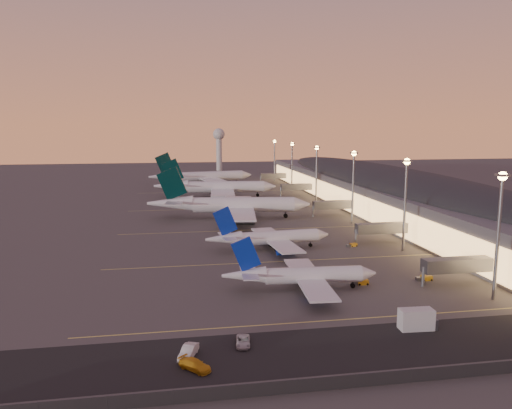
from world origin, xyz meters
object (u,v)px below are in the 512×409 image
Objects in this scene: baggage_tug_b at (424,278)px; airliner_narrow_south at (300,276)px; airliner_wide_near at (230,205)px; radar_tower at (219,142)px; catering_truck_a at (418,320)px; airliner_wide_mid at (216,187)px; service_van_a at (188,352)px; service_van_b at (195,365)px; airliner_narrow_north at (269,238)px; baggage_tug_a at (360,282)px; baggage_tug_c at (352,245)px; airliner_wide_far at (202,177)px; service_van_c at (243,341)px.

airliner_narrow_south is at bearing -175.52° from baggage_tug_b.
airliner_wide_near reaches higher than airliner_narrow_south.
radar_tower is 4.98× the size of catering_truck_a.
airliner_wide_mid is (-5.14, 141.99, 1.81)m from airliner_narrow_south.
service_van_b is (0.77, -4.19, -0.12)m from service_van_a.
service_van_a reaches higher than service_van_b.
airliner_narrow_north is 49.82m from airliner_wide_near.
airliner_wide_mid is 11.41× the size of service_van_b.
baggage_tug_c is at bearing 74.85° from baggage_tug_a.
service_van_b is at bearing -136.57° from baggage_tug_a.
airliner_wide_mid is 50.03m from airliner_wide_far.
catering_truck_a is 1.25× the size of service_van_b.
airliner_wide_far reaches higher than service_van_b.
airliner_narrow_north is 67.77m from service_van_a.
baggage_tug_b is at bearing 3.75° from baggage_tug_a.
airliner_wide_far is 160.79m from baggage_tug_c.
radar_tower is 8.83× the size of baggage_tug_b.
airliner_narrow_north is 60.84m from catering_truck_a.
baggage_tug_a is at bearing -92.98° from airliner_wide_far.
service_van_a is 9.15m from service_van_c.
baggage_tug_b is 29.31m from catering_truck_a.
radar_tower is at bearing 103.70° from service_van_a.
radar_tower reaches higher than service_van_c.
airliner_narrow_south is at bearing -172.77° from baggage_tug_a.
baggage_tug_b is (29.48, 1.51, -2.59)m from airliner_narrow_south.
airliner_narrow_south is 0.54× the size of airliner_wide_near.
airliner_narrow_north is at bearing 106.62° from catering_truck_a.
airliner_wide_near reaches higher than airliner_narrow_north.
service_van_b is (-38.01, -32.98, 0.25)m from baggage_tug_a.
service_van_a is at bearing -150.20° from baggage_tug_b.
airliner_wide_near is 203.98m from radar_tower.
baggage_tug_a is 1.12× the size of baggage_tug_c.
service_van_c is (-10.88, -109.81, -4.39)m from airliner_wide_near.
airliner_wide_mid is at bearing 87.94° from airliner_narrow_north.
baggage_tug_c is at bearing 99.75° from baggage_tug_b.
airliner_narrow_south is 85.02m from airliner_wide_near.
radar_tower reaches higher than catering_truck_a.
service_van_c is (-45.44, -26.47, 0.17)m from baggage_tug_b.
baggage_tug_c is (24.70, 34.66, -2.66)m from airliner_narrow_south.
airliner_wide_near is at bearing -84.32° from airliner_wide_mid.
service_van_c is (-10.82, -166.95, -4.24)m from airliner_wide_mid.
service_van_c is (-15.96, -24.96, -2.42)m from airliner_narrow_south.
radar_tower reaches higher than baggage_tug_b.
airliner_wide_near reaches higher than airliner_wide_mid.
baggage_tug_a is 0.72× the size of service_van_b.
baggage_tug_b is at bearing 62.49° from catering_truck_a.
baggage_tug_b is at bearing -88.44° from airliner_wide_far.
airliner_narrow_north is at bearing 163.69° from baggage_tug_c.
airliner_narrow_south is at bearing -140.20° from baggage_tug_c.
airliner_narrow_south is 27.94m from catering_truck_a.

